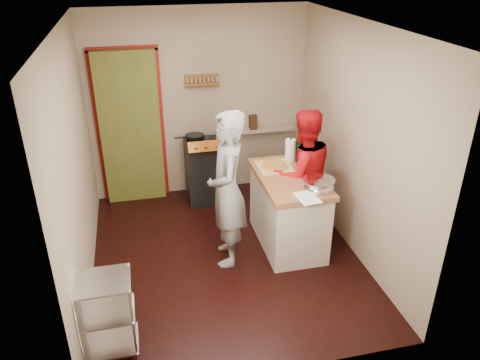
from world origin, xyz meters
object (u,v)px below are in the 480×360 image
(stove, at_px, (208,170))
(island, at_px, (289,208))
(person_stripe, at_px, (227,190))
(wire_shelving, at_px, (106,313))
(person_red, at_px, (302,175))

(stove, bearing_deg, island, -60.64)
(island, xyz_separation_m, person_stripe, (-0.77, -0.16, 0.42))
(stove, bearing_deg, wire_shelving, -116.85)
(wire_shelving, xyz_separation_m, person_stripe, (1.30, 1.14, 0.45))
(stove, distance_m, person_red, 1.54)
(island, height_order, person_red, person_red)
(wire_shelving, height_order, person_stripe, person_stripe)
(stove, height_order, island, island)
(island, relative_size, person_stripe, 0.72)
(stove, relative_size, person_stripe, 0.56)
(wire_shelving, distance_m, person_red, 2.74)
(island, bearing_deg, person_red, 39.27)
(stove, xyz_separation_m, wire_shelving, (-1.33, -2.62, -0.01))
(island, bearing_deg, stove, 119.36)
(stove, distance_m, island, 1.52)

